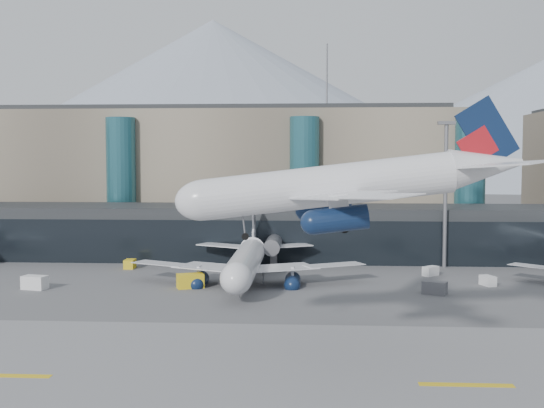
% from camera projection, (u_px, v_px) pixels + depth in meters
% --- Properties ---
extents(ground, '(900.00, 900.00, 0.00)m').
position_uv_depth(ground, '(248.00, 336.00, 73.82)').
color(ground, '#515154').
rests_on(ground, ground).
extents(runway_strip, '(400.00, 40.00, 0.04)m').
position_uv_depth(runway_strip, '(232.00, 380.00, 58.88)').
color(runway_strip, slate).
rests_on(runway_strip, ground).
extents(runway_markings, '(128.00, 1.00, 0.02)m').
position_uv_depth(runway_markings, '(232.00, 380.00, 58.88)').
color(runway_markings, gold).
rests_on(runway_markings, ground).
extents(concourse, '(170.00, 27.00, 10.00)m').
position_uv_depth(concourse, '(277.00, 232.00, 130.97)').
color(concourse, black).
rests_on(concourse, ground).
extents(terminal_main, '(130.00, 30.00, 31.00)m').
position_uv_depth(terminal_main, '(181.00, 174.00, 163.92)').
color(terminal_main, gray).
rests_on(terminal_main, ground).
extents(teal_towers, '(116.40, 19.40, 46.00)m').
position_uv_depth(teal_towers, '(212.00, 182.00, 147.48)').
color(teal_towers, '#245B67').
rests_on(teal_towers, ground).
extents(mountain_ridge, '(910.00, 400.00, 110.00)m').
position_uv_depth(mountain_ridge, '(328.00, 117.00, 448.14)').
color(mountain_ridge, gray).
rests_on(mountain_ridge, ground).
extents(lightmast_mid, '(3.00, 1.20, 25.60)m').
position_uv_depth(lightmast_mid, '(446.00, 186.00, 118.80)').
color(lightmast_mid, slate).
rests_on(lightmast_mid, ground).
extents(hero_jet, '(34.52, 35.25, 11.37)m').
position_uv_depth(hero_jet, '(362.00, 172.00, 65.74)').
color(hero_jet, silver).
rests_on(hero_jet, ground).
extents(jet_parked_mid, '(38.26, 36.92, 12.32)m').
position_uv_depth(jet_parked_mid, '(248.00, 252.00, 106.12)').
color(jet_parked_mid, silver).
rests_on(jet_parked_mid, ground).
extents(veh_a, '(3.87, 2.69, 1.98)m').
position_uv_depth(veh_a, '(35.00, 282.00, 99.81)').
color(veh_a, silver).
rests_on(veh_a, ground).
extents(veh_b, '(1.73, 2.75, 1.57)m').
position_uv_depth(veh_b, '(130.00, 264.00, 118.53)').
color(veh_b, gold).
rests_on(veh_b, ground).
extents(veh_c, '(3.76, 2.92, 1.85)m').
position_uv_depth(veh_c, '(435.00, 288.00, 96.07)').
color(veh_c, '#515157').
rests_on(veh_c, ground).
extents(veh_d, '(2.97, 2.91, 1.55)m').
position_uv_depth(veh_d, '(431.00, 271.00, 111.18)').
color(veh_d, silver).
rests_on(veh_d, ground).
extents(veh_g, '(2.29, 2.91, 1.49)m').
position_uv_depth(veh_g, '(488.00, 281.00, 102.67)').
color(veh_g, silver).
rests_on(veh_g, ground).
extents(veh_h, '(4.32, 3.28, 2.12)m').
position_uv_depth(veh_h, '(190.00, 281.00, 100.70)').
color(veh_h, gold).
rests_on(veh_h, ground).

